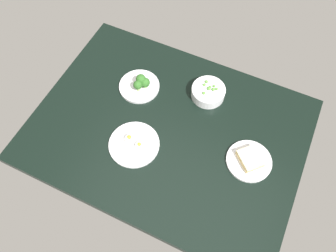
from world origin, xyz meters
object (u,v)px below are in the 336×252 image
at_px(plate_eggs, 134,144).
at_px(plate_sandwich, 249,160).
at_px(plate_broccoli, 140,85).
at_px(bowl_peas, 208,92).

height_order(plate_eggs, plate_sandwich, same).
distance_m(plate_broccoli, bowl_peas, 0.32).
distance_m(plate_eggs, plate_broccoli, 0.30).
distance_m(plate_sandwich, bowl_peas, 0.36).
xyz_separation_m(plate_eggs, bowl_peas, (-0.19, -0.37, 0.02)).
relative_size(plate_eggs, bowl_peas, 1.39).
height_order(plate_broccoli, bowl_peas, plate_broccoli).
bearing_deg(bowl_peas, plate_eggs, 63.21).
bearing_deg(bowl_peas, plate_broccoli, 17.38).
distance_m(plate_broccoli, plate_sandwich, 0.60).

